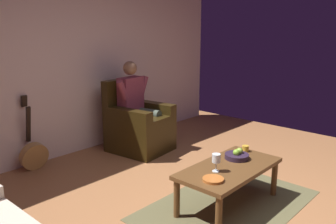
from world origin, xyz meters
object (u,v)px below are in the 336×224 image
at_px(person_seated, 137,103).
at_px(wine_glass_near, 216,159).
at_px(decorative_dish, 213,179).
at_px(armchair, 138,126).
at_px(candle_jar, 245,149).
at_px(guitar, 34,153).
at_px(coffee_table, 229,172).
at_px(fruit_bowl, 237,155).

bearing_deg(person_seated, wine_glass_near, 61.55).
distance_m(person_seated, decorative_dish, 2.16).
distance_m(armchair, candle_jar, 1.77).
height_order(armchair, guitar, armchair).
bearing_deg(armchair, person_seated, -90.00).
bearing_deg(wine_glass_near, guitar, -73.46).
distance_m(wine_glass_near, decorative_dish, 0.24).
height_order(armchair, person_seated, person_seated).
relative_size(armchair, coffee_table, 0.90).
bearing_deg(person_seated, armchair, 90.00).
distance_m(fruit_bowl, decorative_dish, 0.62).
distance_m(armchair, guitar, 1.45).
bearing_deg(fruit_bowl, candle_jar, -169.37).
height_order(guitar, wine_glass_near, guitar).
bearing_deg(person_seated, fruit_bowl, 73.58).
bearing_deg(decorative_dish, fruit_bowl, -167.54).
distance_m(armchair, wine_glass_near, 1.99).
relative_size(guitar, wine_glass_near, 5.38).
height_order(person_seated, candle_jar, person_seated).
bearing_deg(coffee_table, fruit_bowl, -165.44).
height_order(person_seated, coffee_table, person_seated).
xyz_separation_m(wine_glass_near, decorative_dish, (0.18, 0.10, -0.11)).
distance_m(coffee_table, wine_glass_near, 0.27).
height_order(wine_glass_near, decorative_dish, wine_glass_near).
distance_m(fruit_bowl, candle_jar, 0.25).
bearing_deg(wine_glass_near, fruit_bowl, -175.45).
height_order(fruit_bowl, decorative_dish, fruit_bowl).
bearing_deg(guitar, wine_glass_near, 106.54).
bearing_deg(candle_jar, decorative_dish, 11.93).
xyz_separation_m(coffee_table, candle_jar, (-0.48, -0.11, 0.09)).
bearing_deg(coffee_table, armchair, -105.16).
bearing_deg(candle_jar, guitar, -58.47).
xyz_separation_m(guitar, decorative_dish, (-0.49, 2.37, 0.22)).
height_order(wine_glass_near, fruit_bowl, wine_glass_near).
bearing_deg(person_seated, coffee_table, 67.18).
xyz_separation_m(wine_glass_near, candle_jar, (-0.67, -0.08, -0.09)).
distance_m(person_seated, wine_glass_near, 1.99).
relative_size(person_seated, guitar, 1.36).
height_order(person_seated, fruit_bowl, person_seated).
xyz_separation_m(armchair, fruit_bowl, (0.28, 1.82, 0.10)).
relative_size(armchair, person_seated, 0.80).
relative_size(guitar, decorative_dish, 4.93).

